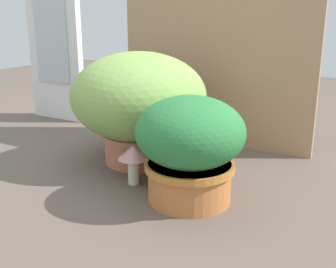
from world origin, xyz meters
name	(u,v)px	position (x,y,z in m)	size (l,w,h in m)	color
ground_plane	(130,175)	(0.00, 0.00, 0.00)	(6.00, 6.00, 0.00)	brown
cardboard_backdrop	(215,40)	(0.10, 0.56, 0.49)	(0.96, 0.03, 0.98)	tan
window_panel_white	(54,36)	(-0.88, 0.53, 0.48)	(0.38, 0.05, 0.96)	white
grass_planter	(139,101)	(-0.05, 0.16, 0.26)	(0.56, 0.56, 0.46)	#C06F53
leafy_planter	(190,146)	(0.30, -0.08, 0.19)	(0.36, 0.36, 0.36)	#C2713B
cat	(185,151)	(0.22, 0.05, 0.12)	(0.38, 0.19, 0.32)	gray
mushroom_ornament_red	(132,144)	(-0.05, 0.10, 0.09)	(0.09, 0.09, 0.12)	silver
mushroom_ornament_pink	(133,156)	(0.06, -0.06, 0.11)	(0.11, 0.11, 0.15)	silver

